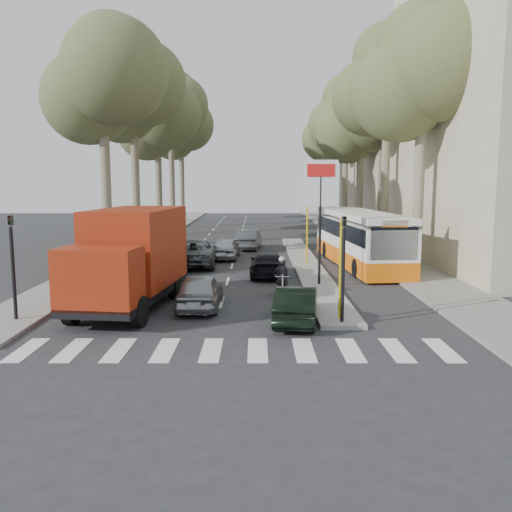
{
  "coord_description": "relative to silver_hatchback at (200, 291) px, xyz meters",
  "views": [
    {
      "loc": [
        0.46,
        -18.67,
        4.72
      ],
      "look_at": [
        0.44,
        3.64,
        1.6
      ],
      "focal_mm": 38.0,
      "sensor_mm": 36.0,
      "label": 1
    }
  ],
  "objects": [
    {
      "name": "ground",
      "position": [
        1.63,
        -1.05,
        -0.65
      ],
      "size": [
        120.0,
        120.0,
        0.0
      ],
      "primitive_type": "plane",
      "color": "#28282B",
      "rests_on": "ground"
    },
    {
      "name": "sidewalk_right",
      "position": [
        10.23,
        23.95,
        -0.59
      ],
      "size": [
        3.2,
        70.0,
        0.12
      ],
      "primitive_type": "cube",
      "color": "gray",
      "rests_on": "ground"
    },
    {
      "name": "median_left",
      "position": [
        -6.37,
        26.95,
        -0.59
      ],
      "size": [
        2.4,
        64.0,
        0.12
      ],
      "primitive_type": "cube",
      "color": "gray",
      "rests_on": "ground"
    },
    {
      "name": "traffic_island",
      "position": [
        4.88,
        9.95,
        -0.57
      ],
      "size": [
        1.5,
        26.0,
        0.16
      ],
      "primitive_type": "cube",
      "color": "gray",
      "rests_on": "ground"
    },
    {
      "name": "building_far",
      "position": [
        17.13,
        32.95,
        7.35
      ],
      "size": [
        11.0,
        20.0,
        16.0
      ],
      "primitive_type": "cube",
      "color": "#B7A88E",
      "rests_on": "ground"
    },
    {
      "name": "billboard",
      "position": [
        4.88,
        3.95,
        3.05
      ],
      "size": [
        1.5,
        12.1,
        5.6
      ],
      "color": "yellow",
      "rests_on": "ground"
    },
    {
      "name": "traffic_light_island",
      "position": [
        4.88,
        -2.55,
        1.83
      ],
      "size": [
        0.16,
        0.41,
        3.6
      ],
      "color": "black",
      "rests_on": "ground"
    },
    {
      "name": "traffic_light_left",
      "position": [
        -5.97,
        -2.05,
        1.83
      ],
      "size": [
        0.16,
        0.41,
        3.6
      ],
      "color": "black",
      "rests_on": "ground"
    },
    {
      "name": "tree_l_a",
      "position": [
        -6.24,
        11.06,
        9.73
      ],
      "size": [
        7.4,
        7.2,
        14.1
      ],
      "color": "#6B604C",
      "rests_on": "ground"
    },
    {
      "name": "tree_l_b",
      "position": [
        -6.34,
        19.06,
        10.42
      ],
      "size": [
        7.4,
        7.2,
        14.88
      ],
      "color": "#6B604C",
      "rests_on": "ground"
    },
    {
      "name": "tree_l_c",
      "position": [
        -6.14,
        27.06,
        9.38
      ],
      "size": [
        7.4,
        7.2,
        13.71
      ],
      "color": "#6B604C",
      "rests_on": "ground"
    },
    {
      "name": "tree_l_d",
      "position": [
        -6.24,
        35.06,
        11.11
      ],
      "size": [
        7.4,
        7.2,
        15.66
      ],
      "color": "#6B604C",
      "rests_on": "ground"
    },
    {
      "name": "tree_l_e",
      "position": [
        -6.34,
        43.06,
        10.07
      ],
      "size": [
        7.4,
        7.2,
        14.49
      ],
      "color": "#6B604C",
      "rests_on": "ground"
    },
    {
      "name": "tree_r_a",
      "position": [
        10.76,
        9.06,
        9.73
      ],
      "size": [
        7.4,
        7.2,
        14.1
      ],
      "color": "#6B604C",
      "rests_on": "ground"
    },
    {
      "name": "tree_r_b",
      "position": [
        10.86,
        17.06,
        10.76
      ],
      "size": [
        7.4,
        7.2,
        15.27
      ],
      "color": "#6B604C",
      "rests_on": "ground"
    },
    {
      "name": "tree_r_c",
      "position": [
        10.66,
        25.06,
        9.04
      ],
      "size": [
        7.4,
        7.2,
        13.32
      ],
      "color": "#6B604C",
      "rests_on": "ground"
    },
    {
      "name": "tree_r_d",
      "position": [
        10.76,
        33.06,
        10.42
      ],
      "size": [
        7.4,
        7.2,
        14.88
      ],
      "color": "#6B604C",
      "rests_on": "ground"
    },
    {
      "name": "tree_r_e",
      "position": [
        10.86,
        41.06,
        9.73
      ],
      "size": [
        7.4,
        7.2,
        14.1
      ],
      "color": "#6B604C",
      "rests_on": "ground"
    },
    {
      "name": "silver_hatchback",
      "position": [
        0.0,
        0.0,
        0.0
      ],
      "size": [
        1.6,
        3.86,
        1.31
      ],
      "primitive_type": "imported",
      "rotation": [
        0.0,
        0.0,
        3.13
      ],
      "color": "#9EA1A6",
      "rests_on": "ground"
    },
    {
      "name": "dark_hatchback",
      "position": [
        3.43,
        -2.05,
        -0.03
      ],
      "size": [
        1.77,
        3.9,
        1.24
      ],
      "primitive_type": "imported",
      "rotation": [
        0.0,
        0.0,
        3.02
      ],
      "color": "black",
      "rests_on": "ground"
    },
    {
      "name": "queue_car_a",
      "position": [
        -1.39,
        10.15,
        0.09
      ],
      "size": [
        2.63,
        5.4,
        1.48
      ],
      "primitive_type": "imported",
      "rotation": [
        0.0,
        0.0,
        3.17
      ],
      "color": "#4C5054",
      "rests_on": "ground"
    },
    {
      "name": "queue_car_b",
      "position": [
        2.64,
        6.82,
        -0.05
      ],
      "size": [
        1.78,
        4.2,
        1.21
      ],
      "primitive_type": "imported",
      "rotation": [
        0.0,
        0.0,
        3.12
      ],
      "color": "black",
      "rests_on": "ground"
    },
    {
      "name": "queue_car_c",
      "position": [
        0.24,
        12.79,
        0.0
      ],
      "size": [
        1.74,
        3.92,
        1.31
      ],
      "primitive_type": "imported",
      "rotation": [
        0.0,
        0.0,
        3.09
      ],
      "color": "#ABADB3",
      "rests_on": "ground"
    },
    {
      "name": "queue_car_d",
      "position": [
        1.56,
        17.38,
        0.02
      ],
      "size": [
        1.84,
        4.21,
        1.35
      ],
      "primitive_type": "imported",
      "rotation": [
        0.0,
        0.0,
        3.04
      ],
      "color": "#4F5257",
      "rests_on": "ground"
    },
    {
      "name": "queue_car_e",
      "position": [
        -2.37,
        8.86,
        0.06
      ],
      "size": [
        2.17,
        4.99,
        1.43
      ],
      "primitive_type": "imported",
      "rotation": [
        0.0,
        0.0,
        3.18
      ],
      "color": "black",
      "rests_on": "ground"
    },
    {
      "name": "red_truck",
      "position": [
        -2.54,
        -0.0,
        1.28
      ],
      "size": [
        3.38,
        7.12,
        3.66
      ],
      "rotation": [
        0.0,
        0.0,
        -0.12
      ],
      "color": "black",
      "rests_on": "ground"
    },
    {
      "name": "city_bus",
      "position": [
        7.83,
        10.17,
        0.94
      ],
      "size": [
        3.44,
        11.67,
        3.03
      ],
      "rotation": [
        0.0,
        0.0,
        0.08
      ],
      "color": "orange",
      "rests_on": "ground"
    },
    {
      "name": "motorcycle",
      "position": [
        3.14,
        2.16,
        0.11
      ],
      "size": [
        0.71,
        1.97,
        1.67
      ],
      "rotation": [
        0.0,
        0.0,
        -0.01
      ],
      "color": "black",
      "rests_on": "ground"
    },
    {
      "name": "pedestrian_near",
      "position": [
        8.83,
        5.09,
        0.34
      ],
      "size": [
        1.05,
        1.11,
        1.75
      ],
      "primitive_type": "imported",
      "rotation": [
        0.0,
        0.0,
        2.27
      ],
      "color": "#403752",
      "rests_on": "sidewalk_right"
    },
    {
      "name": "pedestrian_far",
      "position": [
        10.55,
        12.75,
        0.32
      ],
      "size": [
        1.11,
        0.53,
        1.7
      ],
      "primitive_type": "imported",
      "rotation": [
        0.0,
        0.0,
        3.1
      ],
      "color": "#665B4C",
      "rests_on": "sidewalk_right"
    }
  ]
}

